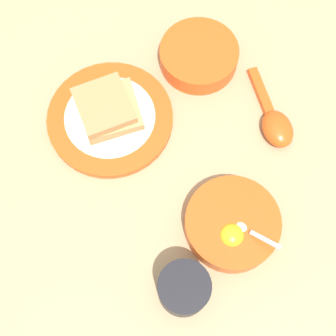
# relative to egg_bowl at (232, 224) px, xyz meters

# --- Properties ---
(ground_plane) EXTENTS (3.00, 3.00, 0.00)m
(ground_plane) POSITION_rel_egg_bowl_xyz_m (0.10, -0.06, -0.02)
(ground_plane) COLOR tan
(egg_bowl) EXTENTS (0.16, 0.16, 0.07)m
(egg_bowl) POSITION_rel_egg_bowl_xyz_m (0.00, 0.00, 0.00)
(egg_bowl) COLOR #DB5119
(egg_bowl) RESTS_ON ground_plane
(toast_plate) EXTENTS (0.23, 0.23, 0.02)m
(toast_plate) POSITION_rel_egg_bowl_xyz_m (0.29, -0.02, -0.01)
(toast_plate) COLOR #DB5119
(toast_plate) RESTS_ON ground_plane
(toast_sandwich) EXTENTS (0.14, 0.13, 0.05)m
(toast_sandwich) POSITION_rel_egg_bowl_xyz_m (0.29, -0.02, 0.02)
(toast_sandwich) COLOR tan
(toast_sandwich) RESTS_ON toast_plate
(soup_spoon) EXTENTS (0.16, 0.12, 0.03)m
(soup_spoon) POSITION_rel_egg_bowl_xyz_m (0.05, -0.20, -0.01)
(soup_spoon) COLOR #DB5119
(soup_spoon) RESTS_ON ground_plane
(congee_bowl) EXTENTS (0.15, 0.15, 0.04)m
(congee_bowl) POSITION_rel_egg_bowl_xyz_m (0.24, -0.22, -0.00)
(congee_bowl) COLOR #DB5119
(congee_bowl) RESTS_ON ground_plane
(drinking_cup) EXTENTS (0.08, 0.08, 0.08)m
(drinking_cup) POSITION_rel_egg_bowl_xyz_m (-0.01, 0.13, 0.02)
(drinking_cup) COLOR black
(drinking_cup) RESTS_ON ground_plane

